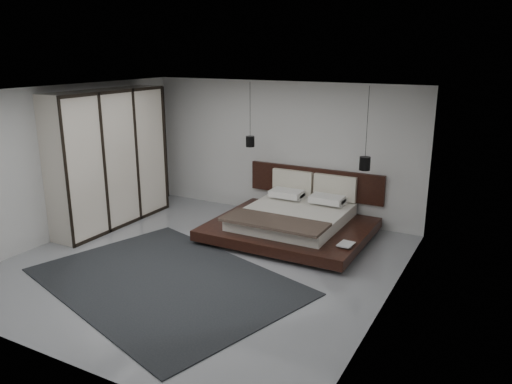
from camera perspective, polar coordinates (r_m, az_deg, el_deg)
The scene contains 14 objects.
floor at distance 8.38m, azimuth -6.17°, elevation -8.09°, with size 6.00×6.00×0.00m, color gray.
ceiling at distance 7.68m, azimuth -6.80°, elevation 11.37°, with size 6.00×6.00×0.00m, color white.
wall_back at distance 10.45m, azimuth 2.90°, elevation 4.90°, with size 6.00×6.00×0.00m, color silver.
wall_front at distance 5.83m, azimuth -23.48°, elevation -5.48°, with size 6.00×6.00×0.00m, color silver.
wall_left at distance 9.90m, azimuth -20.96°, elevation 3.23°, with size 6.00×6.00×0.00m, color silver.
wall_right at distance 6.73m, azimuth 15.09°, elevation -1.88°, with size 6.00×6.00×0.00m, color silver.
lattice_screen at distance 11.59m, azimuth -11.65°, elevation 5.18°, with size 0.05×0.90×2.60m, color black.
bed at distance 9.46m, azimuth 4.27°, elevation -3.26°, with size 2.87×2.43×1.09m.
book_lower at distance 8.49m, azimuth 9.72°, elevation -5.86°, with size 0.19×0.26×0.02m, color #99724C.
book_upper at distance 8.46m, azimuth 9.53°, elevation -5.75°, with size 0.23×0.31×0.02m, color #99724C.
pendant_left at distance 10.03m, azimuth -0.67°, elevation 5.82°, with size 0.17×0.17×1.27m.
pendant_right at distance 9.19m, azimuth 12.33°, elevation 3.22°, with size 0.20×0.20×1.49m.
wardrobe at distance 10.23m, azimuth -16.44°, elevation 3.66°, with size 0.64×2.73×2.68m.
rug at distance 7.82m, azimuth -10.27°, elevation -10.01°, with size 3.93×2.81×0.02m, color black.
Camera 1 is at (4.38, -6.28, 3.39)m, focal length 35.00 mm.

